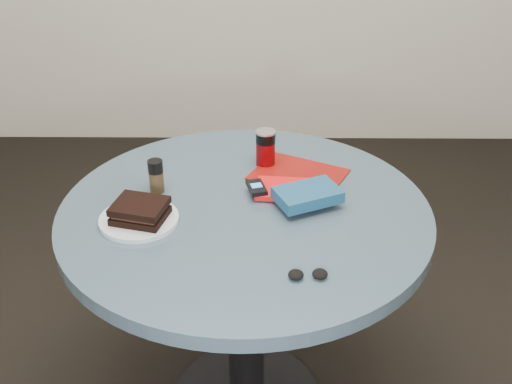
{
  "coord_description": "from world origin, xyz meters",
  "views": [
    {
      "loc": [
        0.04,
        -1.46,
        1.66
      ],
      "look_at": [
        0.03,
        0.0,
        0.8
      ],
      "focal_mm": 45.0,
      "sensor_mm": 36.0,
      "label": 1
    }
  ],
  "objects_px": {
    "pepper_grinder": "(156,176)",
    "headphones": "(308,274)",
    "plate": "(139,220)",
    "novel": "(308,195)",
    "magazine": "(298,174)",
    "sandwich": "(140,211)",
    "mp3_player": "(256,188)",
    "table": "(245,257)",
    "soda_can": "(266,148)",
    "red_book": "(288,189)"
  },
  "relations": [
    {
      "from": "plate",
      "to": "soda_can",
      "type": "distance_m",
      "value": 0.46
    },
    {
      "from": "novel",
      "to": "magazine",
      "type": "bearing_deg",
      "value": 70.35
    },
    {
      "from": "headphones",
      "to": "table",
      "type": "bearing_deg",
      "value": 116.6
    },
    {
      "from": "magazine",
      "to": "red_book",
      "type": "xyz_separation_m",
      "value": [
        -0.03,
        -0.1,
        0.01
      ]
    },
    {
      "from": "soda_can",
      "to": "magazine",
      "type": "height_order",
      "value": "soda_can"
    },
    {
      "from": "sandwich",
      "to": "pepper_grinder",
      "type": "height_order",
      "value": "pepper_grinder"
    },
    {
      "from": "sandwich",
      "to": "headphones",
      "type": "height_order",
      "value": "sandwich"
    },
    {
      "from": "soda_can",
      "to": "magazine",
      "type": "bearing_deg",
      "value": -34.72
    },
    {
      "from": "plate",
      "to": "sandwich",
      "type": "distance_m",
      "value": 0.03
    },
    {
      "from": "pepper_grinder",
      "to": "magazine",
      "type": "distance_m",
      "value": 0.41
    },
    {
      "from": "sandwich",
      "to": "magazine",
      "type": "bearing_deg",
      "value": 31.6
    },
    {
      "from": "plate",
      "to": "red_book",
      "type": "distance_m",
      "value": 0.42
    },
    {
      "from": "table",
      "to": "pepper_grinder",
      "type": "distance_m",
      "value": 0.34
    },
    {
      "from": "soda_can",
      "to": "pepper_grinder",
      "type": "bearing_deg",
      "value": -151.7
    },
    {
      "from": "red_book",
      "to": "mp3_player",
      "type": "distance_m",
      "value": 0.09
    },
    {
      "from": "table",
      "to": "novel",
      "type": "bearing_deg",
      "value": 3.56
    },
    {
      "from": "sandwich",
      "to": "plate",
      "type": "bearing_deg",
      "value": 143.6
    },
    {
      "from": "red_book",
      "to": "table",
      "type": "bearing_deg",
      "value": -140.97
    },
    {
      "from": "pepper_grinder",
      "to": "magazine",
      "type": "bearing_deg",
      "value": 13.63
    },
    {
      "from": "novel",
      "to": "plate",
      "type": "bearing_deg",
      "value": 165.72
    },
    {
      "from": "pepper_grinder",
      "to": "headphones",
      "type": "height_order",
      "value": "pepper_grinder"
    },
    {
      "from": "table",
      "to": "headphones",
      "type": "distance_m",
      "value": 0.38
    },
    {
      "from": "table",
      "to": "plate",
      "type": "height_order",
      "value": "plate"
    },
    {
      "from": "plate",
      "to": "soda_can",
      "type": "height_order",
      "value": "soda_can"
    },
    {
      "from": "plate",
      "to": "magazine",
      "type": "relative_size",
      "value": 0.81
    },
    {
      "from": "plate",
      "to": "magazine",
      "type": "height_order",
      "value": "plate"
    },
    {
      "from": "red_book",
      "to": "novel",
      "type": "height_order",
      "value": "novel"
    },
    {
      "from": "plate",
      "to": "novel",
      "type": "xyz_separation_m",
      "value": [
        0.44,
        0.08,
        0.03
      ]
    },
    {
      "from": "soda_can",
      "to": "red_book",
      "type": "bearing_deg",
      "value": -70.06
    },
    {
      "from": "magazine",
      "to": "novel",
      "type": "distance_m",
      "value": 0.18
    },
    {
      "from": "table",
      "to": "sandwich",
      "type": "xyz_separation_m",
      "value": [
        -0.27,
        -0.07,
        0.2
      ]
    },
    {
      "from": "mp3_player",
      "to": "headphones",
      "type": "xyz_separation_m",
      "value": [
        0.12,
        -0.37,
        -0.02
      ]
    },
    {
      "from": "headphones",
      "to": "red_book",
      "type": "bearing_deg",
      "value": 94.8
    },
    {
      "from": "mp3_player",
      "to": "headphones",
      "type": "height_order",
      "value": "mp3_player"
    },
    {
      "from": "red_book",
      "to": "headphones",
      "type": "relative_size",
      "value": 1.9
    },
    {
      "from": "sandwich",
      "to": "magazine",
      "type": "relative_size",
      "value": 0.61
    },
    {
      "from": "sandwich",
      "to": "mp3_player",
      "type": "relative_size",
      "value": 1.8
    },
    {
      "from": "sandwich",
      "to": "novel",
      "type": "xyz_separation_m",
      "value": [
        0.43,
        0.08,
        -0.0
      ]
    },
    {
      "from": "plate",
      "to": "mp3_player",
      "type": "xyz_separation_m",
      "value": [
        0.3,
        0.14,
        0.02
      ]
    },
    {
      "from": "table",
      "to": "mp3_player",
      "type": "bearing_deg",
      "value": 64.99
    },
    {
      "from": "pepper_grinder",
      "to": "table",
      "type": "bearing_deg",
      "value": -19.38
    },
    {
      "from": "mp3_player",
      "to": "magazine",
      "type": "bearing_deg",
      "value": 44.06
    },
    {
      "from": "magazine",
      "to": "headphones",
      "type": "bearing_deg",
      "value": -63.44
    },
    {
      "from": "red_book",
      "to": "pepper_grinder",
      "type": "bearing_deg",
      "value": -176.03
    },
    {
      "from": "table",
      "to": "soda_can",
      "type": "distance_m",
      "value": 0.34
    },
    {
      "from": "sandwich",
      "to": "novel",
      "type": "relative_size",
      "value": 0.92
    },
    {
      "from": "magazine",
      "to": "headphones",
      "type": "distance_m",
      "value": 0.48
    },
    {
      "from": "soda_can",
      "to": "magazine",
      "type": "xyz_separation_m",
      "value": [
        0.1,
        -0.07,
        -0.05
      ]
    },
    {
      "from": "sandwich",
      "to": "red_book",
      "type": "bearing_deg",
      "value": 21.76
    },
    {
      "from": "sandwich",
      "to": "mp3_player",
      "type": "xyz_separation_m",
      "value": [
        0.3,
        0.14,
        -0.01
      ]
    }
  ]
}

